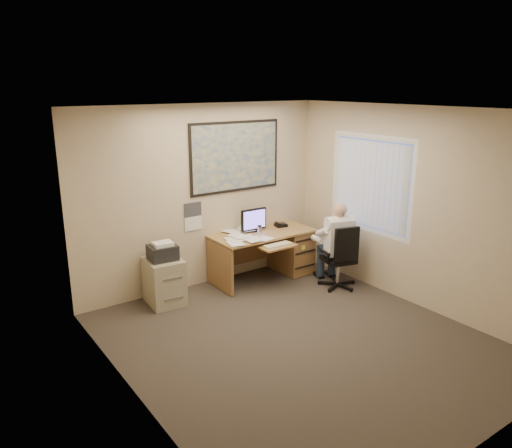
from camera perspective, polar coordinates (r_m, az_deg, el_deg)
room_shell at (r=5.61m, az=5.27°, el=-1.05°), size 4.00×4.50×2.70m
desk at (r=7.98m, az=2.54°, el=-2.67°), size 1.60×0.97×1.10m
world_map at (r=7.58m, az=-2.35°, el=7.69°), size 1.56×0.03×1.06m
wall_calendar at (r=7.38m, az=-7.20°, el=0.84°), size 0.28×0.01×0.42m
window_blinds at (r=7.47m, az=12.90°, el=4.45°), size 0.06×1.40×1.30m
filing_cabinet at (r=7.05m, az=-10.48°, el=-6.00°), size 0.50×0.59×0.90m
office_chair at (r=7.59m, az=9.65°, el=-5.11°), size 0.71×0.71×0.98m
person at (r=7.52m, az=9.31°, el=-2.42°), size 0.75×0.91×1.29m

